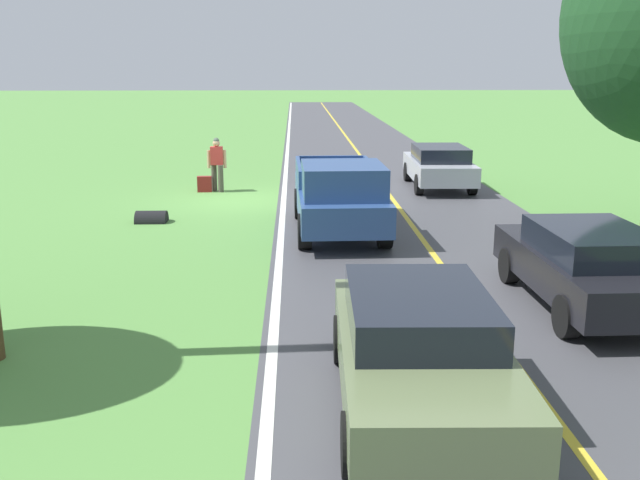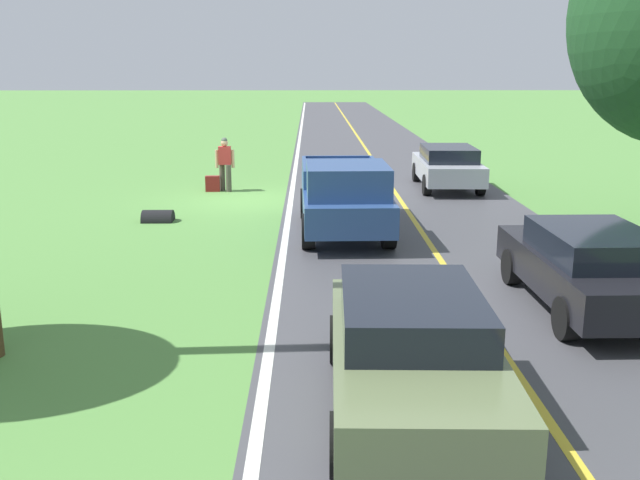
# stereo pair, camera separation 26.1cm
# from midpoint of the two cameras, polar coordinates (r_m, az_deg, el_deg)

# --- Properties ---
(ground_plane) EXTENTS (200.00, 200.00, 0.00)m
(ground_plane) POSITION_cam_midpoint_polar(r_m,az_deg,el_deg) (21.78, -6.79, 3.18)
(ground_plane) COLOR #568E42
(road_surface) EXTENTS (7.06, 120.00, 0.00)m
(road_surface) POSITION_cam_midpoint_polar(r_m,az_deg,el_deg) (21.89, 5.53, 3.27)
(road_surface) COLOR #47474C
(road_surface) RESTS_ON ground
(lane_edge_line) EXTENTS (0.16, 117.60, 0.00)m
(lane_edge_line) POSITION_cam_midpoint_polar(r_m,az_deg,el_deg) (21.71, -3.29, 3.23)
(lane_edge_line) COLOR silver
(lane_edge_line) RESTS_ON ground
(lane_centre_line) EXTENTS (0.14, 117.60, 0.00)m
(lane_centre_line) POSITION_cam_midpoint_polar(r_m,az_deg,el_deg) (21.89, 5.53, 3.28)
(lane_centre_line) COLOR gold
(lane_centre_line) RESTS_ON ground
(hitchhiker_walking) EXTENTS (0.62, 0.51, 1.75)m
(hitchhiker_walking) POSITION_cam_midpoint_polar(r_m,az_deg,el_deg) (23.34, -8.62, 6.27)
(hitchhiker_walking) COLOR #4C473D
(hitchhiker_walking) RESTS_ON ground
(suitcase_carried) EXTENTS (0.47, 0.23, 0.51)m
(suitcase_carried) POSITION_cam_midpoint_polar(r_m,az_deg,el_deg) (23.40, -9.59, 4.46)
(suitcase_carried) COLOR maroon
(suitcase_carried) RESTS_ON ground
(pickup_truck_passing) EXTENTS (2.19, 5.44, 1.82)m
(pickup_truck_passing) POSITION_cam_midpoint_polar(r_m,az_deg,el_deg) (17.14, 1.15, 3.67)
(pickup_truck_passing) COLOR #2D4C84
(pickup_truck_passing) RESTS_ON ground
(sedan_near_oncoming) EXTENTS (2.03, 4.45, 1.41)m
(sedan_near_oncoming) POSITION_cam_midpoint_polar(r_m,az_deg,el_deg) (24.12, 9.25, 5.95)
(sedan_near_oncoming) COLOR #B2B7C1
(sedan_near_oncoming) RESTS_ON ground
(sedan_mid_oncoming) EXTENTS (1.98, 4.43, 1.41)m
(sedan_mid_oncoming) POSITION_cam_midpoint_polar(r_m,az_deg,el_deg) (12.67, 20.16, -1.83)
(sedan_mid_oncoming) COLOR black
(sedan_mid_oncoming) RESTS_ON ground
(sedan_ahead_same_lane) EXTENTS (2.03, 4.45, 1.41)m
(sedan_ahead_same_lane) POSITION_cam_midpoint_polar(r_m,az_deg,el_deg) (8.51, 7.07, -8.63)
(sedan_ahead_same_lane) COLOR #66754C
(sedan_ahead_same_lane) RESTS_ON ground
(drainage_culvert) EXTENTS (0.80, 0.60, 0.60)m
(drainage_culvert) POSITION_cam_midpoint_polar(r_m,az_deg,el_deg) (19.17, -13.77, 1.42)
(drainage_culvert) COLOR black
(drainage_culvert) RESTS_ON ground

